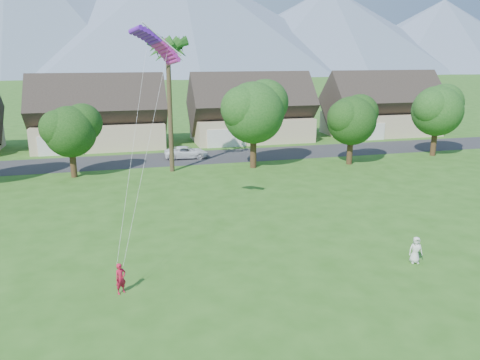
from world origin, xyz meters
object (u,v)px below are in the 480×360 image
object	(u,v)px
watcher	(416,250)
parafoil_kite	(157,42)
kite_flyer	(121,278)
parked_car	(186,152)

from	to	relation	value
watcher	parafoil_kite	xyz separation A→B (m)	(-12.71, 7.47, 10.85)
parafoil_kite	watcher	bearing A→B (deg)	-53.98
watcher	kite_flyer	bearing A→B (deg)	-168.68
watcher	parafoil_kite	distance (m)	18.30
kite_flyer	parked_car	bearing A→B (deg)	43.76
kite_flyer	parked_car	world-z (taller)	kite_flyer
parafoil_kite	parked_car	bearing A→B (deg)	54.96
watcher	parafoil_kite	bearing A→B (deg)	162.84
kite_flyer	watcher	size ratio (longest dim) A/B	1.02
kite_flyer	parked_car	distance (m)	29.78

